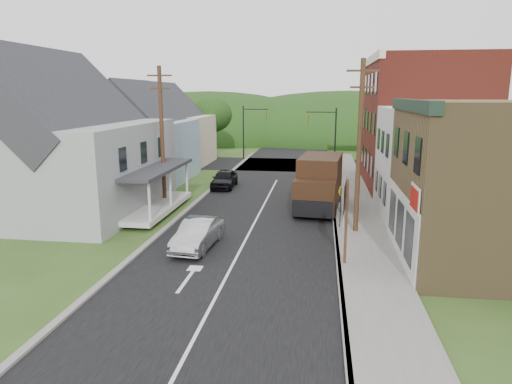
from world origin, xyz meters
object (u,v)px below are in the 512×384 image
at_px(dark_sedan, 224,179).
at_px(delivery_van, 319,183).
at_px(warning_sign, 340,201).
at_px(silver_sedan, 198,234).
at_px(route_sign_cluster, 345,210).

relative_size(dark_sedan, delivery_van, 0.66).
height_order(dark_sedan, delivery_van, delivery_van).
distance_m(delivery_van, warning_sign, 4.45).
bearing_deg(silver_sedan, route_sign_cluster, -7.41).
bearing_deg(delivery_van, route_sign_cluster, -77.21).
height_order(route_sign_cluster, warning_sign, route_sign_cluster).
distance_m(dark_sedan, route_sign_cluster, 17.98).
distance_m(silver_sedan, dark_sedan, 14.41).
bearing_deg(silver_sedan, warning_sign, 34.61).
bearing_deg(silver_sedan, delivery_van, 59.84).
bearing_deg(delivery_van, warning_sign, -68.75).
height_order(delivery_van, warning_sign, delivery_van).
height_order(silver_sedan, delivery_van, delivery_van).
bearing_deg(route_sign_cluster, warning_sign, 95.42).
relative_size(dark_sedan, warning_sign, 1.79).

